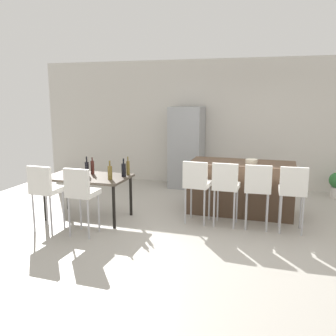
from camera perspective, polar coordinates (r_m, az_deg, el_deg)
The scene contains 18 objects.
ground_plane at distance 6.14m, azimuth 8.22°, elevation -8.78°, with size 10.00×10.00×0.00m, color #ADA89E.
back_wall at distance 8.59m, azimuth 11.42°, elevation 6.73°, with size 10.00×0.12×2.90m, color beige.
kitchen_island at distance 6.74m, azimuth 11.26°, elevation -2.98°, with size 1.83×0.83×0.92m, color #4C3828.
bar_chair_left at distance 6.01m, azimuth 4.49°, elevation -2.18°, with size 0.43×0.43×1.05m.
bar_chair_middle at distance 5.93m, azimuth 8.95°, elevation -2.47°, with size 0.41×0.41×1.05m.
bar_chair_right at distance 5.88m, azimuth 13.77°, elevation -2.76°, with size 0.42×0.42×1.05m.
bar_chair_far at distance 5.88m, azimuth 18.80°, elevation -3.05°, with size 0.42×0.42×1.05m.
dining_table at distance 6.40m, azimuth -12.31°, elevation -1.84°, with size 1.39×0.81×0.74m.
dining_chair_near at distance 5.93m, azimuth -18.60°, elevation -2.92°, with size 0.42×0.42×1.05m.
dining_chair_far at distance 5.60m, azimuth -13.35°, elevation -3.46°, with size 0.41×0.41×1.05m.
wine_bottle_right at distance 6.23m, azimuth -6.90°, elevation -0.25°, with size 0.08×0.08×0.31m.
wine_bottle_end at distance 6.49m, azimuth -11.65°, elevation 0.10°, with size 0.06×0.06×0.30m.
wine_bottle_near at distance 6.02m, azimuth -9.00°, elevation -0.69°, with size 0.07×0.07×0.31m.
wine_bottle_corner at distance 6.35m, azimuth -6.23°, elevation 0.05°, with size 0.06×0.06×0.32m.
wine_bottle_far at distance 6.43m, azimuth -12.48°, elevation -0.03°, with size 0.07×0.07×0.33m.
wine_glass_left at distance 6.27m, azimuth -13.46°, elevation -0.35°, with size 0.07×0.07×0.17m.
refrigerator at distance 8.41m, azimuth 2.91°, elevation 3.22°, with size 0.72×0.68×1.84m, color #939699.
fruit_bowl at distance 6.58m, azimuth 12.82°, elevation 1.03°, with size 0.21×0.21×0.07m, color beige.
Camera 1 is at (0.84, -5.71, 2.08)m, focal length 39.27 mm.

